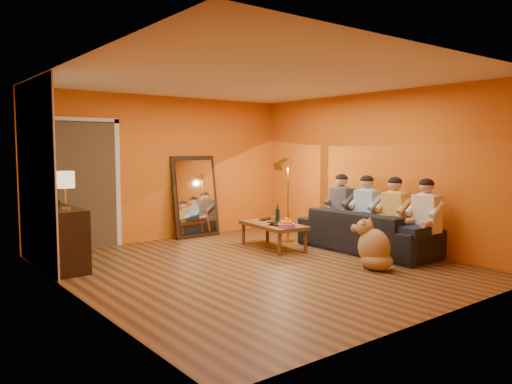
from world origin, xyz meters
TOP-DOWN VIEW (x-y plane):
  - room_shell at (0.00, 0.37)m, footprint 5.00×5.50m
  - white_accent at (-2.48, 1.75)m, footprint 0.02×1.90m
  - doorway_recess at (-1.50, 2.83)m, footprint 1.06×0.30m
  - door_jamb_left at (-2.07, 2.71)m, footprint 0.08×0.06m
  - door_jamb_right at (-0.93, 2.71)m, footprint 0.08×0.06m
  - door_header at (-1.50, 2.71)m, footprint 1.22×0.06m
  - mirror_frame at (0.55, 2.63)m, footprint 0.92×0.27m
  - mirror_glass at (0.55, 2.59)m, footprint 0.78×0.21m
  - sideboard at (-2.24, 1.55)m, footprint 0.44×1.18m
  - table_lamp at (-2.24, 1.25)m, footprint 0.24×0.24m
  - sofa at (2.00, -0.27)m, footprint 2.29×0.90m
  - coffee_table at (0.98, 0.85)m, footprint 0.74×1.28m
  - floor_lamp at (1.59, 1.18)m, footprint 0.33×0.27m
  - dog at (1.15, -1.11)m, footprint 0.58×0.71m
  - person_far_left at (2.13, -1.27)m, footprint 0.70×0.44m
  - person_mid_left at (2.13, -0.72)m, footprint 0.70×0.44m
  - person_mid_right at (2.13, -0.17)m, footprint 0.70×0.44m
  - person_far_right at (2.13, 0.38)m, footprint 0.70×0.44m
  - fruit_bowl at (0.88, 0.40)m, footprint 0.26×0.26m
  - wine_bottle at (1.03, 0.80)m, footprint 0.07×0.07m
  - tumbler at (1.10, 0.97)m, footprint 0.12×0.12m
  - laptop at (1.16, 1.20)m, footprint 0.38×0.31m
  - book_lower at (0.80, 0.65)m, footprint 0.20×0.25m
  - book_mid at (0.81, 0.66)m, footprint 0.23×0.29m
  - book_upper at (0.80, 0.64)m, footprint 0.23×0.25m
  - vase at (-2.24, 1.80)m, footprint 0.18×0.18m
  - flowers at (-2.24, 1.80)m, footprint 0.17×0.17m

SIDE VIEW (x-z plane):
  - coffee_table at x=0.98m, z-range 0.00..0.42m
  - sofa at x=2.00m, z-range 0.00..0.67m
  - dog at x=1.15m, z-range 0.00..0.72m
  - sideboard at x=-2.24m, z-range 0.00..0.85m
  - book_lower at x=0.80m, z-range 0.42..0.44m
  - laptop at x=1.16m, z-range 0.42..0.45m
  - book_mid at x=0.81m, z-range 0.44..0.46m
  - tumbler at x=1.10m, z-range 0.42..0.51m
  - book_upper at x=0.80m, z-range 0.46..0.48m
  - fruit_bowl at x=0.88m, z-range 0.42..0.58m
  - wine_bottle at x=1.03m, z-range 0.42..0.73m
  - person_far_left at x=2.13m, z-range 0.00..1.22m
  - person_mid_left at x=2.13m, z-range 0.00..1.22m
  - person_mid_right at x=2.13m, z-range 0.00..1.22m
  - person_far_right at x=2.13m, z-range 0.00..1.22m
  - floor_lamp at x=1.59m, z-range 0.00..1.44m
  - mirror_frame at x=0.55m, z-range 0.00..1.52m
  - mirror_glass at x=0.55m, z-range 0.09..1.43m
  - vase at x=-2.24m, z-range 0.85..1.04m
  - doorway_recess at x=-1.50m, z-range 0.00..2.10m
  - door_jamb_left at x=-2.07m, z-range -0.05..2.15m
  - door_jamb_right at x=-0.93m, z-range -0.05..2.15m
  - table_lamp at x=-2.24m, z-range 0.85..1.36m
  - flowers at x=-2.24m, z-range 0.97..1.42m
  - room_shell at x=0.00m, z-range 0.00..2.60m
  - white_accent at x=-2.48m, z-range 0.01..2.59m
  - door_header at x=-1.50m, z-range 2.08..2.16m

